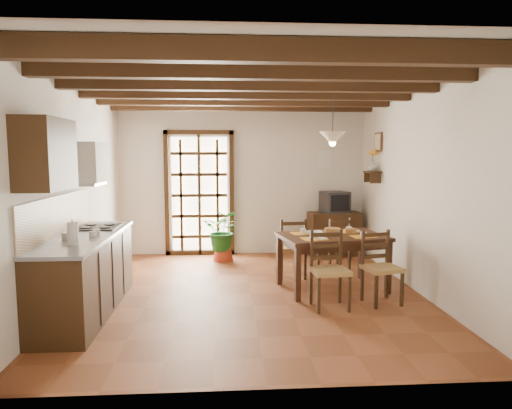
{
  "coord_description": "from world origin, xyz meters",
  "views": [
    {
      "loc": [
        -0.32,
        -5.91,
        1.85
      ],
      "look_at": [
        0.1,
        0.4,
        1.15
      ],
      "focal_mm": 32.0,
      "sensor_mm": 36.0,
      "label": 1
    }
  ],
  "objects": [
    {
      "name": "ground_plane",
      "position": [
        0.0,
        0.0,
        0.0
      ],
      "size": [
        5.0,
        5.0,
        0.0
      ],
      "primitive_type": "plane",
      "color": "brown"
    },
    {
      "name": "room_shell",
      "position": [
        0.0,
        0.0,
        1.82
      ],
      "size": [
        4.52,
        5.02,
        2.81
      ],
      "color": "silver",
      "rests_on": "ground_plane"
    },
    {
      "name": "ceiling_beams",
      "position": [
        0.0,
        0.0,
        2.69
      ],
      "size": [
        4.5,
        4.34,
        0.2
      ],
      "color": "black",
      "rests_on": "room_shell"
    },
    {
      "name": "french_door",
      "position": [
        -0.8,
        2.45,
        1.18
      ],
      "size": [
        1.26,
        0.11,
        2.32
      ],
      "color": "white",
      "rests_on": "ground_plane"
    },
    {
      "name": "kitchen_counter",
      "position": [
        -1.96,
        -0.6,
        0.47
      ],
      "size": [
        0.64,
        2.25,
        1.38
      ],
      "color": "black",
      "rests_on": "ground_plane"
    },
    {
      "name": "upper_cabinet",
      "position": [
        -2.08,
        -1.3,
        1.85
      ],
      "size": [
        0.35,
        0.8,
        0.7
      ],
      "primitive_type": "cube",
      "color": "black",
      "rests_on": "room_shell"
    },
    {
      "name": "range_hood",
      "position": [
        -2.05,
        -0.05,
        1.73
      ],
      "size": [
        0.38,
        0.6,
        0.54
      ],
      "color": "white",
      "rests_on": "room_shell"
    },
    {
      "name": "counter_items",
      "position": [
        -1.95,
        -0.51,
        0.96
      ],
      "size": [
        0.5,
        1.43,
        0.25
      ],
      "color": "black",
      "rests_on": "kitchen_counter"
    },
    {
      "name": "dining_table",
      "position": [
        1.13,
        0.13,
        0.66
      ],
      "size": [
        1.53,
        1.13,
        0.75
      ],
      "rotation": [
        0.0,
        0.0,
        0.18
      ],
      "color": "#361D11",
      "rests_on": "ground_plane"
    },
    {
      "name": "chair_near_left",
      "position": [
        0.92,
        -0.63,
        0.29
      ],
      "size": [
        0.46,
        0.44,
        0.93
      ],
      "rotation": [
        0.0,
        0.0,
        0.07
      ],
      "color": "#A47F45",
      "rests_on": "ground_plane"
    },
    {
      "name": "chair_near_right",
      "position": [
        1.6,
        -0.5,
        0.28
      ],
      "size": [
        0.49,
        0.48,
        0.9
      ],
      "rotation": [
        0.0,
        0.0,
        0.22
      ],
      "color": "#A47F45",
      "rests_on": "ground_plane"
    },
    {
      "name": "chair_far_left",
      "position": [
        0.66,
        0.77,
        0.28
      ],
      "size": [
        0.44,
        0.42,
        0.9
      ],
      "rotation": [
        0.0,
        0.0,
        3.21
      ],
      "color": "#A47F45",
      "rests_on": "ground_plane"
    },
    {
      "name": "chair_far_right",
      "position": [
        1.34,
        0.89,
        0.28
      ],
      "size": [
        0.52,
        0.51,
        0.89
      ],
      "rotation": [
        0.0,
        0.0,
        3.49
      ],
      "color": "#A47F45",
      "rests_on": "ground_plane"
    },
    {
      "name": "table_setting",
      "position": [
        1.13,
        0.13,
        0.78
      ],
      "size": [
        1.01,
        0.67,
        0.09
      ],
      "rotation": [
        0.0,
        0.0,
        0.18
      ],
      "color": "#FFA528",
      "rests_on": "dining_table"
    },
    {
      "name": "table_bowl",
      "position": [
        0.88,
        0.14,
        0.78
      ],
      "size": [
        0.27,
        0.27,
        0.05
      ],
      "primitive_type": "imported",
      "rotation": [
        0.0,
        0.0,
        0.31
      ],
      "color": "white",
      "rests_on": "dining_table"
    },
    {
      "name": "sideboard",
      "position": [
        1.66,
        2.23,
        0.4
      ],
      "size": [
        0.97,
        0.5,
        0.79
      ],
      "primitive_type": "cube",
      "rotation": [
        0.0,
        0.0,
        0.09
      ],
      "color": "black",
      "rests_on": "ground_plane"
    },
    {
      "name": "crt_tv",
      "position": [
        1.66,
        2.22,
        0.98
      ],
      "size": [
        0.53,
        0.51,
        0.38
      ],
      "rotation": [
        0.0,
        0.0,
        0.24
      ],
      "color": "black",
      "rests_on": "sideboard"
    },
    {
      "name": "fuse_box",
      "position": [
        1.5,
        2.48,
        1.75
      ],
      "size": [
        0.25,
        0.03,
        0.32
      ],
      "primitive_type": "cube",
      "color": "white",
      "rests_on": "room_shell"
    },
    {
      "name": "plant_pot",
      "position": [
        -0.37,
        1.9,
        0.11
      ],
      "size": [
        0.36,
        0.36,
        0.22
      ],
      "primitive_type": "cone",
      "color": "maroon",
      "rests_on": "ground_plane"
    },
    {
      "name": "potted_plant",
      "position": [
        -0.37,
        1.9,
        0.57
      ],
      "size": [
        1.96,
        1.79,
        1.85
      ],
      "primitive_type": "imported",
      "rotation": [
        0.0,
        0.0,
        -0.25
      ],
      "color": "#144C19",
      "rests_on": "ground_plane"
    },
    {
      "name": "wall_shelf",
      "position": [
        2.14,
        1.6,
        1.51
      ],
      "size": [
        0.2,
        0.42,
        0.2
      ],
      "color": "black",
      "rests_on": "room_shell"
    },
    {
      "name": "shelf_vase",
      "position": [
        2.14,
        1.6,
        1.65
      ],
      "size": [
        0.15,
        0.15,
        0.15
      ],
      "primitive_type": "imported",
      "color": "#B2BFB2",
      "rests_on": "wall_shelf"
    },
    {
      "name": "shelf_flowers",
      "position": [
        2.14,
        1.6,
        1.86
      ],
      "size": [
        0.14,
        0.14,
        0.36
      ],
      "color": "#FFA528",
      "rests_on": "shelf_vase"
    },
    {
      "name": "framed_picture",
      "position": [
        2.22,
        1.6,
        2.05
      ],
      "size": [
        0.03,
        0.32,
        0.32
      ],
      "color": "brown",
      "rests_on": "room_shell"
    },
    {
      "name": "pendant_lamp",
      "position": [
        1.13,
        0.23,
        2.08
      ],
      "size": [
        0.36,
        0.36,
        0.84
      ],
      "color": "black",
      "rests_on": "room_shell"
    }
  ]
}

